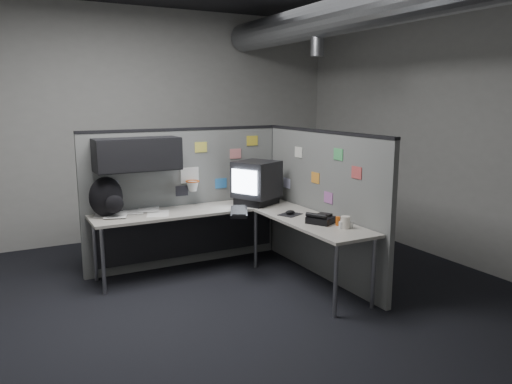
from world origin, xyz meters
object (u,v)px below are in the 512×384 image
monitor (256,182)px  backpack (107,197)px  keyboard (239,211)px  desk (225,222)px  phone (320,219)px

monitor → backpack: (-1.70, 0.16, -0.05)m
keyboard → desk: bearing=108.5°
desk → backpack: backpack is taller
monitor → phone: monitor is taller
desk → phone: 1.12m
phone → monitor: bearing=78.1°
monitor → backpack: size_ratio=1.39×
keyboard → backpack: backpack is taller
desk → monitor: 0.67m
phone → backpack: bearing=126.3°
monitor → keyboard: monitor is taller
monitor → phone: (0.13, -1.12, -0.22)m
phone → backpack: backpack is taller
monitor → desk: bearing=-138.2°
keyboard → monitor: bearing=22.1°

